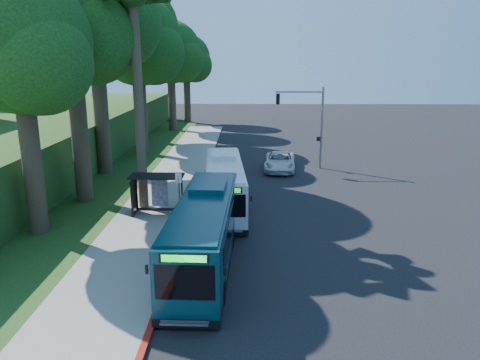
{
  "coord_description": "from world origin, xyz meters",
  "views": [
    {
      "loc": [
        -1.61,
        -30.02,
        9.3
      ],
      "look_at": [
        -2.07,
        1.0,
        1.24
      ],
      "focal_mm": 35.0,
      "sensor_mm": 36.0,
      "label": 1
    }
  ],
  "objects_px": {
    "pickup": "(280,162)",
    "white_bus": "(224,183)",
    "bus_shelter": "(153,187)",
    "teal_bus": "(205,230)"
  },
  "relations": [
    {
      "from": "bus_shelter",
      "to": "teal_bus",
      "type": "height_order",
      "value": "teal_bus"
    },
    {
      "from": "bus_shelter",
      "to": "white_bus",
      "type": "xyz_separation_m",
      "value": [
        4.21,
        1.72,
        -0.24
      ]
    },
    {
      "from": "bus_shelter",
      "to": "white_bus",
      "type": "bearing_deg",
      "value": 22.19
    },
    {
      "from": "bus_shelter",
      "to": "pickup",
      "type": "height_order",
      "value": "bus_shelter"
    },
    {
      "from": "bus_shelter",
      "to": "teal_bus",
      "type": "bearing_deg",
      "value": -61.59
    },
    {
      "from": "teal_bus",
      "to": "pickup",
      "type": "distance_m",
      "value": 19.47
    },
    {
      "from": "bus_shelter",
      "to": "white_bus",
      "type": "relative_size",
      "value": 0.29
    },
    {
      "from": "white_bus",
      "to": "teal_bus",
      "type": "bearing_deg",
      "value": -97.4
    },
    {
      "from": "white_bus",
      "to": "pickup",
      "type": "xyz_separation_m",
      "value": [
        4.25,
        10.29,
        -0.8
      ]
    },
    {
      "from": "pickup",
      "to": "white_bus",
      "type": "bearing_deg",
      "value": -107.61
    }
  ]
}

